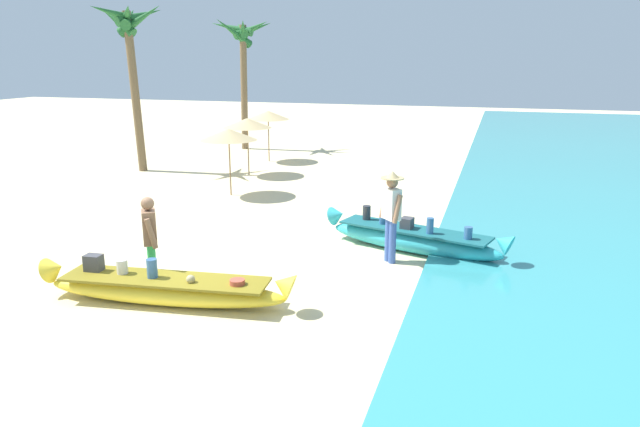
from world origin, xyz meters
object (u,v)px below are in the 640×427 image
boat_yellow_foreground (165,288)px  palm_tree_tall_inland (130,36)px  person_vendor_hatted (391,210)px  person_tourist_customer (150,237)px  boat_cyan_midground (413,239)px  palm_tree_leaning_seaward (243,43)px

boat_yellow_foreground → palm_tree_tall_inland: 12.86m
person_vendor_hatted → person_tourist_customer: person_vendor_hatted is taller
person_vendor_hatted → palm_tree_tall_inland: bearing=146.0°
boat_yellow_foreground → boat_cyan_midground: bearing=47.5°
palm_tree_leaning_seaward → boat_yellow_foreground: bearing=-70.4°
person_tourist_customer → boat_cyan_midground: bearing=39.1°
boat_cyan_midground → person_tourist_customer: 5.19m
boat_cyan_midground → palm_tree_tall_inland: palm_tree_tall_inland is taller
person_tourist_customer → palm_tree_tall_inland: palm_tree_tall_inland is taller
palm_tree_tall_inland → palm_tree_leaning_seaward: size_ratio=1.03×
person_vendor_hatted → palm_tree_leaning_seaward: bearing=124.6°
person_vendor_hatted → palm_tree_leaning_seaward: palm_tree_leaning_seaward is taller
boat_yellow_foreground → person_vendor_hatted: (3.12, 3.02, 0.79)m
person_tourist_customer → palm_tree_leaning_seaward: 16.25m
boat_yellow_foreground → person_vendor_hatted: person_vendor_hatted is taller
boat_cyan_midground → person_tourist_customer: person_tourist_customer is taller
boat_cyan_midground → person_vendor_hatted: (-0.34, -0.75, 0.76)m
person_tourist_customer → palm_tree_leaning_seaward: bearing=108.3°
person_vendor_hatted → palm_tree_tall_inland: size_ratio=0.32×
boat_yellow_foreground → person_tourist_customer: size_ratio=2.69×
palm_tree_leaning_seaward → boat_cyan_midground: bearing=-52.7°
boat_cyan_midground → person_vendor_hatted: 1.12m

